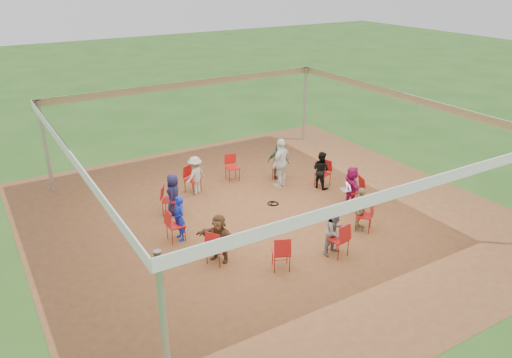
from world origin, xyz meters
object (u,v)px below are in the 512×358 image
standing_person (281,163)px  person_seated_3 (195,175)px  laptop (347,188)px  cable_coil (273,204)px  chair_7 (217,246)px  chair_4 (193,180)px  chair_10 (364,215)px  person_seated_6 (219,238)px  chair_5 (170,200)px  chair_2 (279,166)px  chair_1 (323,174)px  person_seated_4 (173,195)px  person_seated_8 (360,209)px  person_seated_5 (179,218)px  chair_0 (355,191)px  person_seated_2 (278,162)px  chair_6 (176,225)px  person_seated_0 (352,186)px  chair_9 (338,239)px  chair_3 (232,168)px  chair_8 (281,252)px  person_seated_7 (335,231)px  person_seated_1 (321,170)px

standing_person → person_seated_3: bearing=-43.5°
laptop → cable_coil: bearing=72.9°
chair_7 → chair_4: bearing=130.9°
chair_10 → person_seated_3: bearing=82.0°
chair_4 → person_seated_6: bearing=50.2°
chair_5 → person_seated_3: person_seated_3 is taller
chair_2 → chair_7: same height
chair_1 → laptop: chair_1 is taller
chair_7 → person_seated_4: (0.11, 2.96, 0.18)m
chair_1 → person_seated_8: person_seated_8 is taller
person_seated_4 → standing_person: 3.78m
chair_4 → cable_coil: chair_4 is taller
person_seated_5 → chair_4: bearing=149.2°
chair_0 → person_seated_2: bearing=34.7°
person_seated_2 → person_seated_5: (-4.44, -2.01, 0.00)m
standing_person → person_seated_8: bearing=69.8°
person_seated_3 → person_seated_4: 1.51m
chair_0 → chair_4: size_ratio=1.00×
chair_0 → standing_person: (-1.16, 2.30, 0.38)m
person_seated_3 → chair_6: bearing=30.8°
chair_0 → person_seated_0: (-0.12, 0.03, 0.18)m
person_seated_2 → chair_9: bearing=115.1°
chair_9 → person_seated_4: person_seated_4 is taller
chair_3 → chair_10: bearing=114.5°
person_seated_2 → standing_person: standing_person is taller
person_seated_0 → laptop: 0.17m
person_seated_3 → chair_3: bearing=167.9°
person_seated_4 → person_seated_6: bearing=32.7°
chair_9 → chair_4: bearing=98.2°
chair_7 → standing_person: standing_person is taller
person_seated_2 → laptop: (0.65, -2.74, -0.04)m
chair_3 → chair_4: (-1.56, -0.22, 0.00)m
chair_8 → person_seated_0: bearing=50.2°
chair_5 → person_seated_4: (0.10, -0.07, 0.18)m
chair_10 → person_seated_3: (-2.93, 4.56, 0.18)m
person_seated_4 → person_seated_0: bearing=98.2°
chair_7 → person_seated_3: 4.15m
chair_0 → person_seated_7: 2.97m
chair_2 → cable_coil: chair_2 is taller
chair_3 → chair_9: size_ratio=1.00×
person_seated_8 → standing_person: 3.54m
chair_6 → person_seated_5: bearing=90.0°
chair_10 → person_seated_7: person_seated_7 is taller
chair_1 → person_seated_6: size_ratio=0.72×
chair_0 → chair_8: 4.23m
person_seated_0 → cable_coil: 2.43m
person_seated_4 → chair_4: bearing=167.9°
chair_3 → chair_7: same height
person_seated_1 → standing_person: bearing=38.2°
chair_5 → person_seated_1: bearing=114.0°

